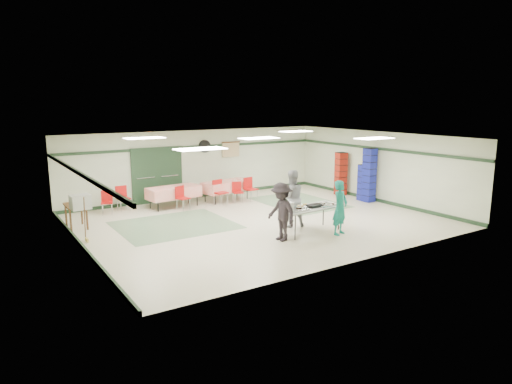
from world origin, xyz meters
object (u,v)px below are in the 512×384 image
serving_table (310,208)px  chair_loose_b (107,200)px  chair_d (182,196)px  chair_b (219,190)px  crate_stack_red (341,174)px  office_printer (80,202)px  crate_stack_blue_a (369,175)px  broom (85,219)px  volunteer_grey (291,198)px  chair_loose_a (122,196)px  printer_table (76,208)px  dining_table_b (174,192)px  chair_c (250,187)px  chair_a (237,190)px  dining_table_a (226,186)px  volunteer_dark (281,212)px  crate_stack_blue_b (364,183)px  volunteer_teal (340,208)px

serving_table → chair_loose_b: size_ratio=2.57×
chair_d → chair_b: bearing=-17.5°
crate_stack_red → office_printer: bearing=-179.3°
chair_d → crate_stack_blue_a: size_ratio=0.41×
crate_stack_blue_a → broom: crate_stack_blue_a is taller
office_printer → chair_loose_b: bearing=54.7°
volunteer_grey → chair_loose_a: bearing=-36.8°
chair_loose_b → printer_table: bearing=-116.9°
chair_loose_a → dining_table_b: bearing=-20.0°
volunteer_grey → chair_c: bearing=-87.4°
chair_a → dining_table_a: bearing=119.9°
chair_c → office_printer: 6.65m
printer_table → chair_d: bearing=7.5°
volunteer_dark → dining_table_b: size_ratio=0.83×
volunteer_grey → chair_c: (0.90, 3.86, -0.32)m
crate_stack_blue_b → chair_c: bearing=148.0°
volunteer_dark → crate_stack_blue_b: (5.77, 2.52, -0.11)m
chair_loose_b → crate_stack_blue_b: size_ratio=0.57×
volunteer_teal → dining_table_b: size_ratio=0.81×
chair_d → printer_table: 3.70m
serving_table → crate_stack_blue_b: bearing=22.9°
chair_loose_b → crate_stack_red: crate_stack_red is taller
office_printer → broom: (-0.08, -0.83, -0.31)m
crate_stack_blue_a → volunteer_dark: bearing=-158.7°
dining_table_a → chair_d: 2.22m
dining_table_b → broom: broom is taller
chair_d → crate_stack_blue_a: 7.15m
volunteer_dark → chair_c: 5.28m
chair_a → crate_stack_blue_b: size_ratio=0.57×
volunteer_dark → chair_d: 4.95m
chair_a → crate_stack_blue_a: (4.33, -2.61, 0.55)m
chair_a → crate_stack_red: crate_stack_red is taller
dining_table_b → crate_stack_red: size_ratio=1.11×
serving_table → office_printer: size_ratio=3.91×
crate_stack_red → chair_b: bearing=168.2°
crate_stack_red → broom: (-10.38, -0.96, -0.24)m
dining_table_b → crate_stack_blue_b: crate_stack_blue_b is taller
chair_c → chair_d: bearing=173.5°
dining_table_a → broom: (-5.89, -2.59, 0.08)m
crate_stack_blue_a → crate_stack_blue_b: size_ratio=1.47×
dining_table_b → chair_d: 0.57m
chair_loose_a → crate_stack_red: 8.70m
crate_stack_blue_a → office_printer: size_ratio=3.91×
dining_table_b → crate_stack_red: (6.69, -1.63, 0.32)m
serving_table → printer_table: (-5.73, 4.21, -0.08)m
chair_a → volunteer_teal: bearing=-71.5°
chair_c → crate_stack_red: (3.77, -1.07, 0.32)m
crate_stack_red → volunteer_grey: bearing=-149.1°
chair_loose_a → printer_table: size_ratio=0.97×
volunteer_dark → chair_loose_b: volunteer_dark is taller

